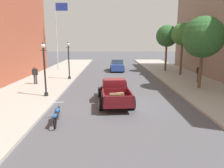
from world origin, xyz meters
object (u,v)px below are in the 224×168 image
object	(u,v)px
motorcycle_parked	(57,115)
pedestrian_sidewalk_left	(35,74)
street_lamp_far	(69,58)
flagpole	(58,28)
pedestrian_sidewalk_right	(199,72)
street_lamp_near	(44,65)
street_tree_nearest	(203,37)
hotrod_truck_maroon	(114,91)
street_tree_third	(167,36)
car_background_blue	(117,65)
street_tree_second	(183,35)

from	to	relation	value
motorcycle_parked	pedestrian_sidewalk_left	world-z (taller)	pedestrian_sidewalk_left
street_lamp_far	pedestrian_sidewalk_left	bearing A→B (deg)	-134.32
flagpole	pedestrian_sidewalk_right	bearing A→B (deg)	-31.06
street_lamp_near	street_tree_nearest	world-z (taller)	street_tree_nearest
hotrod_truck_maroon	street_tree_third	world-z (taller)	street_tree_third
motorcycle_parked	street_tree_third	distance (m)	20.75
street_tree_third	pedestrian_sidewalk_right	bearing A→B (deg)	-80.94
street_tree_nearest	car_background_blue	bearing A→B (deg)	119.82
flagpole	street_tree_second	distance (m)	16.12
street_lamp_near	street_tree_third	xyz separation A→B (m)	(12.03, 12.81, 2.29)
motorcycle_parked	pedestrian_sidewalk_left	distance (m)	10.07
car_background_blue	pedestrian_sidewalk_right	world-z (taller)	pedestrian_sidewalk_right
pedestrian_sidewalk_right	street_lamp_far	size ratio (longest dim) A/B	0.43
street_tree_second	car_background_blue	bearing A→B (deg)	148.03
motorcycle_parked	street_tree_third	xyz separation A→B (m)	(10.07, 17.64, 4.23)
street_lamp_near	flagpole	xyz separation A→B (m)	(-2.36, 14.50, 3.39)
hotrod_truck_maroon	flagpole	world-z (taller)	flagpole
street_lamp_near	street_tree_second	world-z (taller)	street_tree_second
pedestrian_sidewalk_right	street_lamp_far	distance (m)	13.08
pedestrian_sidewalk_left	street_tree_third	bearing A→B (deg)	30.78
hotrod_truck_maroon	flagpole	xyz separation A→B (m)	(-7.30, 15.67, 5.02)
motorcycle_parked	car_background_blue	xyz separation A→B (m)	(3.70, 18.84, 0.33)
pedestrian_sidewalk_left	car_background_blue	bearing A→B (deg)	50.85
street_tree_nearest	street_tree_third	size ratio (longest dim) A/B	0.99
car_background_blue	street_tree_nearest	xyz separation A→B (m)	(6.58, -11.48, 3.60)
street_lamp_far	street_tree_third	world-z (taller)	street_tree_third
street_lamp_near	street_lamp_far	world-z (taller)	same
car_background_blue	flagpole	distance (m)	9.46
pedestrian_sidewalk_right	street_lamp_far	xyz separation A→B (m)	(-12.88, 1.91, 1.30)
hotrod_truck_maroon	street_tree_second	world-z (taller)	street_tree_second
motorcycle_parked	street_tree_second	size ratio (longest dim) A/B	0.36
hotrod_truck_maroon	street_tree_nearest	bearing A→B (deg)	26.93
pedestrian_sidewalk_right	street_tree_third	size ratio (longest dim) A/B	0.28
street_tree_third	pedestrian_sidewalk_left	bearing A→B (deg)	-149.22
street_tree_nearest	street_lamp_near	bearing A→B (deg)	-168.31
car_background_blue	pedestrian_sidewalk_left	xyz separation A→B (m)	(-7.90, -9.70, 0.32)
motorcycle_parked	pedestrian_sidewalk_left	xyz separation A→B (m)	(-4.20, 9.13, 0.64)
street_lamp_near	street_lamp_far	size ratio (longest dim) A/B	1.00
hotrod_truck_maroon	street_tree_nearest	xyz separation A→B (m)	(7.30, 3.71, 3.61)
street_lamp_far	street_tree_third	bearing A→B (deg)	26.52
motorcycle_parked	street_tree_nearest	distance (m)	13.23
motorcycle_parked	pedestrian_sidewalk_left	bearing A→B (deg)	114.70
pedestrian_sidewalk_left	street_tree_third	world-z (taller)	street_tree_third
car_background_blue	pedestrian_sidewalk_left	world-z (taller)	pedestrian_sidewalk_left
street_lamp_near	street_tree_second	distance (m)	16.21
hotrod_truck_maroon	motorcycle_parked	size ratio (longest dim) A/B	2.38
street_lamp_far	street_tree_second	xyz separation A→B (m)	(12.54, 2.48, 2.40)
pedestrian_sidewalk_left	street_tree_third	xyz separation A→B (m)	(14.27, 8.50, 3.59)
flagpole	street_tree_third	size ratio (longest dim) A/B	1.54
motorcycle_parked	street_tree_second	distance (m)	18.54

